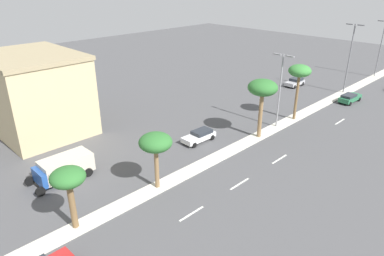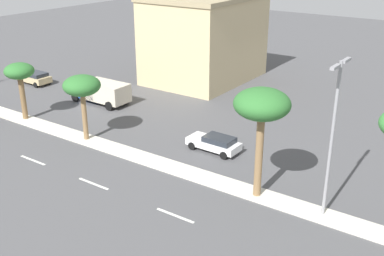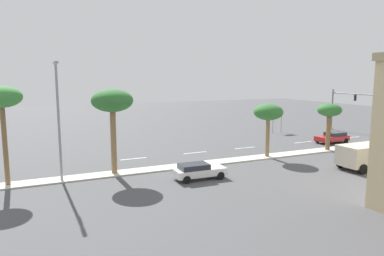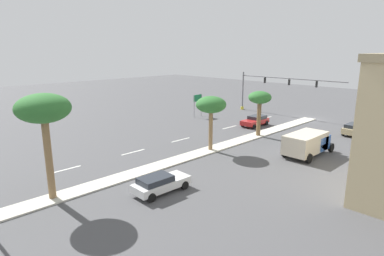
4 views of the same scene
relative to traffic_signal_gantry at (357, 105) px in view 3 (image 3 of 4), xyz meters
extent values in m
plane|color=#4C4C4F|center=(-7.26, 35.07, -4.24)|extent=(160.00, 160.00, 0.00)
cube|color=beige|center=(-7.26, 45.32, -4.18)|extent=(1.80, 92.32, 0.12)
cube|color=silver|center=(-2.19, 3.16, -4.24)|extent=(0.20, 2.80, 0.01)
cube|color=silver|center=(-2.19, 12.02, -4.24)|extent=(0.20, 2.80, 0.01)
cube|color=silver|center=(-2.19, 20.94, -4.24)|extent=(0.20, 2.80, 0.01)
cube|color=silver|center=(-2.19, 27.49, -4.24)|extent=(0.20, 2.80, 0.01)
cube|color=silver|center=(-2.19, 34.56, -4.24)|extent=(0.20, 2.80, 0.01)
cylinder|color=slate|center=(4.77, 0.00, -1.01)|extent=(0.24, 0.24, 6.46)
cylinder|color=gold|center=(4.77, 0.00, -3.99)|extent=(0.53, 0.53, 0.50)
cylinder|color=slate|center=(-3.86, 0.00, 1.64)|extent=(17.27, 0.16, 0.16)
cube|color=black|center=(0.46, 0.00, 1.09)|extent=(0.20, 0.32, 0.90)
sphere|color=yellow|center=(0.46, -0.12, 1.09)|extent=(0.18, 0.18, 0.18)
cube|color=black|center=(-3.86, 0.00, 1.09)|extent=(0.20, 0.32, 0.90)
sphere|color=yellow|center=(-3.86, -0.12, 1.09)|extent=(0.18, 0.18, 0.18)
cylinder|color=gray|center=(5.85, 9.17, -2.53)|extent=(0.10, 0.10, 3.42)
cylinder|color=gray|center=(5.85, 10.73, -2.53)|extent=(0.10, 0.10, 3.42)
cube|color=#19723F|center=(5.85, 9.95, -1.34)|extent=(0.08, 1.74, 1.04)
cylinder|color=brown|center=(-7.47, 13.11, -2.06)|extent=(0.49, 0.49, 4.11)
ellipsoid|color=#2D6B2D|center=(-7.47, 13.11, 0.46)|extent=(2.69, 2.69, 1.48)
cylinder|color=olive|center=(-7.30, 21.44, -2.04)|extent=(0.41, 0.41, 4.15)
ellipsoid|color=#2D6B2D|center=(-7.30, 21.44, 0.57)|extent=(3.07, 3.07, 1.69)
cylinder|color=olive|center=(-7.14, 37.60, -1.26)|extent=(0.49, 0.49, 5.71)
ellipsoid|color=#2D6B2D|center=(-7.14, 37.60, 2.21)|extent=(3.55, 3.55, 1.95)
cylinder|color=brown|center=(-7.11, 45.94, -0.96)|extent=(0.37, 0.37, 6.32)
ellipsoid|color=#387F38|center=(-7.11, 45.94, 2.72)|extent=(3.00, 3.00, 1.65)
cylinder|color=gray|center=(-7.44, 41.99, 0.67)|extent=(0.20, 0.20, 9.58)
cube|color=gray|center=(-8.34, 41.99, 5.31)|extent=(1.10, 0.24, 0.16)
cube|color=gray|center=(-6.54, 41.99, 5.31)|extent=(1.10, 0.24, 0.16)
cube|color=silver|center=(-11.57, 31.42, -3.63)|extent=(1.84, 4.39, 0.58)
cube|color=#262B33|center=(-11.56, 31.96, -3.12)|extent=(1.62, 2.43, 0.43)
cylinder|color=black|center=(-10.79, 29.88, -3.92)|extent=(0.24, 0.65, 0.64)
cylinder|color=black|center=(-12.43, 29.92, -3.92)|extent=(0.24, 0.65, 0.64)
cylinder|color=black|center=(-10.71, 32.92, -3.92)|extent=(0.24, 0.65, 0.64)
cylinder|color=black|center=(-12.36, 32.96, -3.92)|extent=(0.24, 0.65, 0.64)
cube|color=red|center=(-4.09, 8.96, -3.62)|extent=(1.96, 4.44, 0.60)
cube|color=#262B33|center=(-4.07, 8.41, -3.10)|extent=(1.73, 2.46, 0.44)
cylinder|color=black|center=(-5.00, 10.48, -3.92)|extent=(0.23, 0.64, 0.64)
cylinder|color=black|center=(-3.24, 10.52, -3.92)|extent=(0.23, 0.64, 0.64)
cylinder|color=black|center=(-4.94, 7.40, -3.92)|extent=(0.23, 0.64, 0.64)
cylinder|color=black|center=(-3.17, 7.43, -3.92)|extent=(0.23, 0.64, 0.64)
cube|color=#234C99|center=(-15.01, 14.45, -3.10)|extent=(2.46, 2.30, 1.39)
cube|color=beige|center=(-15.01, 16.25, -2.87)|extent=(2.46, 4.89, 1.84)
cylinder|color=black|center=(-13.78, 12.98, -3.79)|extent=(0.28, 0.90, 0.90)
cylinder|color=black|center=(-13.78, 17.83, -3.79)|extent=(0.28, 0.90, 0.90)
cylinder|color=black|center=(-16.24, 17.83, -3.79)|extent=(0.28, 0.90, 0.90)
camera|label=1|loc=(15.04, 3.92, 14.37)|focal=32.73mm
camera|label=2|loc=(17.45, 49.39, 11.54)|focal=43.69mm
camera|label=3|loc=(-37.45, 43.91, 4.27)|focal=33.15mm
camera|label=4|loc=(-28.88, 45.29, 5.96)|focal=30.37mm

